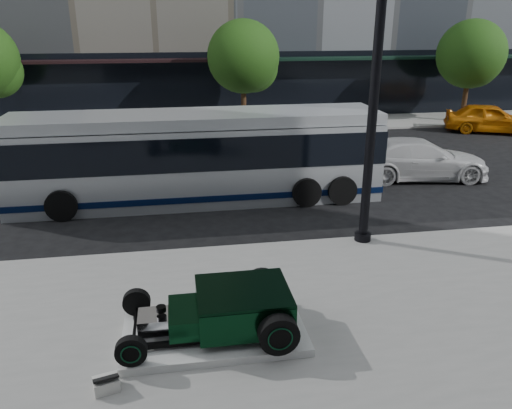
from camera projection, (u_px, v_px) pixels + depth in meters
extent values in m
plane|color=black|center=(271.00, 218.00, 15.33)|extent=(120.00, 120.00, 0.00)
cube|color=gray|center=(224.00, 126.00, 28.26)|extent=(70.00, 4.00, 0.12)
cube|color=black|center=(43.00, 90.00, 28.10)|extent=(22.00, 0.50, 4.00)
cube|color=black|center=(424.00, 83.00, 31.61)|extent=(24.00, 0.50, 4.00)
cube|color=black|center=(36.00, 62.00, 26.99)|extent=(22.00, 1.60, 0.15)
cube|color=black|center=(431.00, 57.00, 30.50)|extent=(24.00, 1.60, 0.15)
cylinder|color=black|center=(244.00, 105.00, 27.02)|extent=(0.28, 0.28, 2.60)
sphere|color=#17350E|center=(243.00, 57.00, 26.15)|extent=(3.80, 3.80, 3.80)
sphere|color=#17350E|center=(254.00, 68.00, 26.73)|extent=(2.60, 2.60, 2.60)
cylinder|color=black|center=(465.00, 99.00, 29.00)|extent=(0.28, 0.28, 2.60)
sphere|color=#17350E|center=(471.00, 54.00, 28.13)|extent=(3.80, 3.80, 3.80)
sphere|color=#17350E|center=(476.00, 64.00, 28.71)|extent=(2.60, 2.60, 2.60)
cube|color=silver|center=(214.00, 333.00, 9.37)|extent=(3.40, 1.80, 0.15)
cube|color=black|center=(216.00, 339.00, 8.90)|extent=(3.00, 0.08, 0.10)
cube|color=black|center=(212.00, 312.00, 9.73)|extent=(3.00, 0.08, 0.10)
cube|color=black|center=(243.00, 306.00, 9.28)|extent=(1.70, 1.45, 0.62)
cube|color=black|center=(243.00, 291.00, 9.16)|extent=(1.70, 1.45, 0.06)
cube|color=black|center=(184.00, 317.00, 9.15)|extent=(0.55, 1.05, 0.38)
cube|color=silver|center=(154.00, 322.00, 9.08)|extent=(0.55, 0.55, 0.34)
cylinder|color=black|center=(161.00, 309.00, 9.01)|extent=(0.18, 0.18, 0.10)
cylinder|color=black|center=(135.00, 330.00, 9.07)|extent=(0.06, 1.55, 0.06)
cylinder|color=black|center=(279.00, 335.00, 8.60)|extent=(0.72, 0.24, 0.72)
cylinder|color=black|center=(280.00, 339.00, 8.48)|extent=(0.37, 0.02, 0.37)
torus|color=#09361F|center=(280.00, 339.00, 8.47)|extent=(0.44, 0.02, 0.44)
cylinder|color=black|center=(262.00, 286.00, 10.17)|extent=(0.72, 0.24, 0.72)
cylinder|color=black|center=(261.00, 283.00, 10.29)|extent=(0.37, 0.02, 0.37)
torus|color=#09361F|center=(261.00, 283.00, 10.30)|extent=(0.44, 0.02, 0.44)
cylinder|color=black|center=(131.00, 351.00, 8.31)|extent=(0.54, 0.16, 0.54)
cylinder|color=black|center=(131.00, 354.00, 8.23)|extent=(0.28, 0.02, 0.28)
torus|color=#09361F|center=(131.00, 355.00, 8.22)|extent=(0.34, 0.02, 0.34)
cylinder|color=black|center=(137.00, 302.00, 9.75)|extent=(0.54, 0.16, 0.54)
cylinder|color=black|center=(137.00, 300.00, 9.83)|extent=(0.28, 0.02, 0.28)
torus|color=#09361F|center=(137.00, 299.00, 9.84)|extent=(0.34, 0.02, 0.34)
cube|color=silver|center=(106.00, 384.00, 8.01)|extent=(0.46, 0.39, 0.22)
cube|color=black|center=(106.00, 378.00, 7.96)|extent=(0.46, 0.38, 0.15)
cylinder|color=black|center=(374.00, 90.00, 12.14)|extent=(0.24, 0.24, 8.00)
cylinder|color=black|center=(363.00, 236.00, 13.50)|extent=(0.44, 0.44, 0.20)
cube|color=#ADB2B7|center=(198.00, 163.00, 16.56)|extent=(12.00, 2.55, 2.55)
cube|color=#061337|center=(199.00, 187.00, 16.86)|extent=(12.05, 2.60, 0.20)
cube|color=black|center=(197.00, 146.00, 16.36)|extent=(12.05, 2.60, 1.05)
cube|color=#ADB2B7|center=(196.00, 118.00, 16.05)|extent=(12.00, 2.40, 0.35)
cube|color=black|center=(371.00, 147.00, 17.39)|extent=(0.06, 2.30, 1.70)
cube|color=black|center=(4.00, 162.00, 15.55)|extent=(0.06, 2.30, 1.70)
cylinder|color=black|center=(61.00, 206.00, 15.00)|extent=(0.96, 0.28, 0.96)
cylinder|color=black|center=(76.00, 180.00, 17.40)|extent=(0.96, 0.28, 0.96)
cylinder|color=black|center=(306.00, 192.00, 16.16)|extent=(0.96, 0.28, 0.96)
cylinder|color=black|center=(289.00, 170.00, 18.56)|extent=(0.96, 0.28, 0.96)
cylinder|color=black|center=(342.00, 190.00, 16.34)|extent=(0.96, 0.28, 0.96)
cylinder|color=black|center=(320.00, 168.00, 18.75)|extent=(0.96, 0.28, 0.96)
imported|color=silver|center=(418.00, 159.00, 18.96)|extent=(5.45, 2.77, 1.52)
imported|color=orange|center=(490.00, 118.00, 26.76)|extent=(4.88, 3.47, 1.54)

